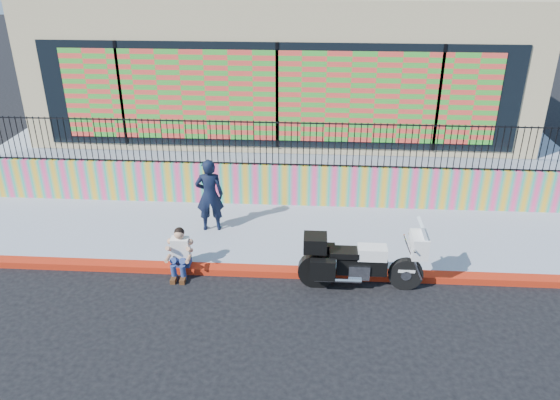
{
  "coord_description": "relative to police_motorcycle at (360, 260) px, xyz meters",
  "views": [
    {
      "loc": [
        0.99,
        -9.99,
        6.54
      ],
      "look_at": [
        0.27,
        1.2,
        1.22
      ],
      "focal_mm": 35.0,
      "sensor_mm": 36.0,
      "label": 1
    }
  ],
  "objects": [
    {
      "name": "storefront_building",
      "position": [
        -2.0,
        8.48,
        2.59
      ],
      "size": [
        14.0,
        8.06,
        4.0
      ],
      "color": "tan",
      "rests_on": "elevated_platform"
    },
    {
      "name": "police_motorcycle",
      "position": [
        0.0,
        0.0,
        0.0
      ],
      "size": [
        2.53,
        0.84,
        1.58
      ],
      "color": "black",
      "rests_on": "ground"
    },
    {
      "name": "metal_fence",
      "position": [
        -2.0,
        3.6,
        1.19
      ],
      "size": [
        15.8,
        0.04,
        1.2
      ],
      "primitive_type": null,
      "color": "black",
      "rests_on": "mural_wall"
    },
    {
      "name": "elevated_platform",
      "position": [
        -2.0,
        8.7,
        -0.04
      ],
      "size": [
        16.0,
        10.0,
        1.25
      ],
      "primitive_type": "cube",
      "color": "gray",
      "rests_on": "ground"
    },
    {
      "name": "police_officer",
      "position": [
        -3.46,
        2.05,
        0.4
      ],
      "size": [
        0.72,
        0.52,
        1.82
      ],
      "primitive_type": "imported",
      "rotation": [
        0.0,
        0.0,
        3.28
      ],
      "color": "black",
      "rests_on": "sidewalk"
    },
    {
      "name": "sidewalk",
      "position": [
        -2.0,
        2.0,
        -0.59
      ],
      "size": [
        16.0,
        3.0,
        0.15
      ],
      "primitive_type": "cube",
      "color": "gray",
      "rests_on": "ground"
    },
    {
      "name": "ground",
      "position": [
        -2.0,
        0.35,
        -0.66
      ],
      "size": [
        90.0,
        90.0,
        0.0
      ],
      "primitive_type": "plane",
      "color": "black",
      "rests_on": "ground"
    },
    {
      "name": "mural_wall",
      "position": [
        -2.0,
        3.6,
        0.04
      ],
      "size": [
        16.0,
        0.2,
        1.1
      ],
      "primitive_type": "cube",
      "color": "#FF4381",
      "rests_on": "sidewalk"
    },
    {
      "name": "red_curb",
      "position": [
        -2.0,
        0.35,
        -0.59
      ],
      "size": [
        16.0,
        0.3,
        0.15
      ],
      "primitive_type": "cube",
      "color": "#A6250B",
      "rests_on": "ground"
    },
    {
      "name": "seated_man",
      "position": [
        -3.79,
        0.19,
        -0.21
      ],
      "size": [
        0.54,
        0.71,
        1.06
      ],
      "color": "navy",
      "rests_on": "ground"
    }
  ]
}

